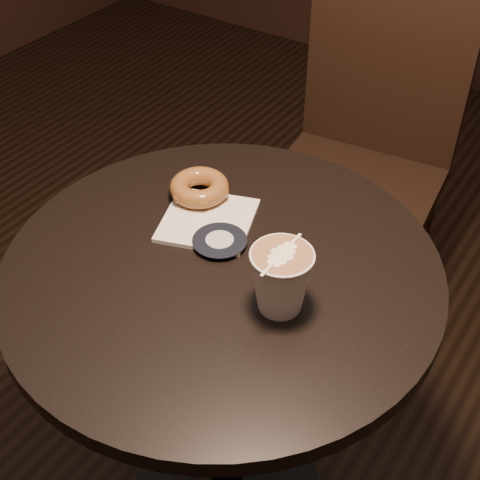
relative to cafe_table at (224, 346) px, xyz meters
The scene contains 5 objects.
cafe_table is the anchor object (origin of this frame).
chair 0.76m from the cafe_table, 96.18° to the left, with size 0.45×0.45×1.03m.
pastry_bag 0.23m from the cafe_table, 137.59° to the left, with size 0.15×0.15×0.01m, color white.
doughnut 0.28m from the cafe_table, 137.80° to the left, with size 0.10×0.10×0.03m, color brown.
latte_cup 0.28m from the cafe_table, 12.23° to the right, with size 0.09×0.09×0.10m, color silver, non-canonical shape.
Camera 1 is at (0.46, -0.63, 1.47)m, focal length 50.00 mm.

